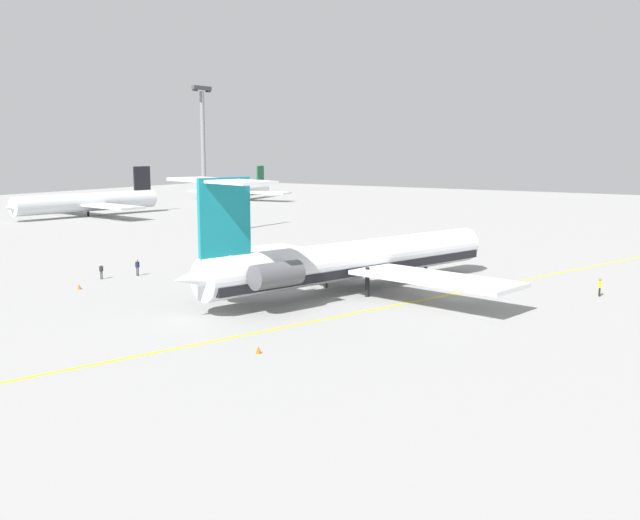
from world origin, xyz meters
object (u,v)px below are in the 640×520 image
(main_jetliner, at_px, (346,260))
(airliner_mid_right, at_px, (84,202))
(ground_crew_near_tail, at_px, (137,265))
(ground_crew_portside, at_px, (600,285))
(safety_cone_nose, at_px, (258,350))
(light_mast, at_px, (203,154))
(ground_crew_near_nose, at_px, (101,269))
(airliner_far_right, at_px, (237,191))
(safety_cone_tail, at_px, (79,286))

(main_jetliner, bearing_deg, airliner_mid_right, 81.98)
(ground_crew_near_tail, relative_size, ground_crew_portside, 1.03)
(ground_crew_near_tail, distance_m, safety_cone_nose, 34.07)
(safety_cone_nose, height_order, light_mast, light_mast)
(ground_crew_near_nose, distance_m, ground_crew_portside, 50.39)
(safety_cone_nose, bearing_deg, ground_crew_near_nose, 66.74)
(ground_crew_portside, bearing_deg, airliner_far_right, 100.75)
(airliner_mid_right, distance_m, ground_crew_near_tail, 72.52)
(ground_crew_portside, distance_m, safety_cone_nose, 36.04)
(airliner_mid_right, bearing_deg, airliner_far_right, -169.17)
(safety_cone_tail, xyz_separation_m, light_mast, (40.45, 19.30, 12.50))
(safety_cone_tail, bearing_deg, ground_crew_near_nose, 26.38)
(main_jetliner, relative_size, safety_cone_nose, 70.22)
(airliner_far_right, xyz_separation_m, ground_crew_near_tail, (-92.06, -60.71, -1.40))
(airliner_mid_right, xyz_separation_m, ground_crew_near_tail, (-41.87, -59.18, -1.72))
(safety_cone_tail, bearing_deg, ground_crew_near_tail, 5.12)
(airliner_mid_right, height_order, ground_crew_near_tail, airliner_mid_right)
(safety_cone_nose, bearing_deg, light_mast, 44.49)
(safety_cone_tail, bearing_deg, safety_cone_nose, -106.43)
(main_jetliner, height_order, ground_crew_near_tail, main_jetliner)
(ground_crew_near_nose, bearing_deg, airliner_mid_right, -10.02)
(safety_cone_tail, bearing_deg, main_jetliner, -60.38)
(light_mast, bearing_deg, ground_crew_near_tail, -149.89)
(ground_crew_near_tail, xyz_separation_m, light_mast, (31.97, 18.54, 11.63))
(main_jetliner, relative_size, light_mast, 1.67)
(safety_cone_nose, relative_size, safety_cone_tail, 1.00)
(safety_cone_nose, relative_size, light_mast, 0.02)
(ground_crew_near_tail, distance_m, light_mast, 38.75)
(main_jetliner, relative_size, ground_crew_near_nose, 23.34)
(airliner_mid_right, xyz_separation_m, ground_crew_near_nose, (-45.42, -57.49, -1.81))
(ground_crew_portside, xyz_separation_m, light_mast, (16.36, 63.47, 11.67))
(airliner_far_right, relative_size, light_mast, 1.24)
(safety_cone_tail, bearing_deg, airliner_mid_right, 49.97)
(ground_crew_portside, bearing_deg, ground_crew_near_tail, 155.81)
(ground_crew_near_nose, bearing_deg, light_mast, -36.32)
(ground_crew_near_nose, relative_size, safety_cone_nose, 3.01)
(light_mast, bearing_deg, airliner_mid_right, 76.31)
(light_mast, bearing_deg, airliner_far_right, 35.06)
(main_jetliner, xyz_separation_m, light_mast, (27.39, 42.28, 9.64))
(main_jetliner, relative_size, ground_crew_near_tail, 21.46)
(ground_crew_near_nose, xyz_separation_m, ground_crew_portside, (19.16, -46.61, 0.06))
(ground_crew_near_tail, height_order, safety_cone_nose, ground_crew_near_tail)
(safety_cone_tail, height_order, light_mast, light_mast)
(airliner_far_right, relative_size, ground_crew_portside, 16.53)
(safety_cone_nose, xyz_separation_m, safety_cone_tail, (8.48, 28.77, 0.00))
(ground_crew_near_tail, distance_m, safety_cone_tail, 8.56)
(main_jetliner, distance_m, safety_cone_nose, 22.49)
(airliner_far_right, distance_m, ground_crew_portside, 130.40)
(ground_crew_near_tail, distance_m, ground_crew_portside, 47.56)
(ground_crew_near_tail, height_order, safety_cone_tail, ground_crew_near_tail)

